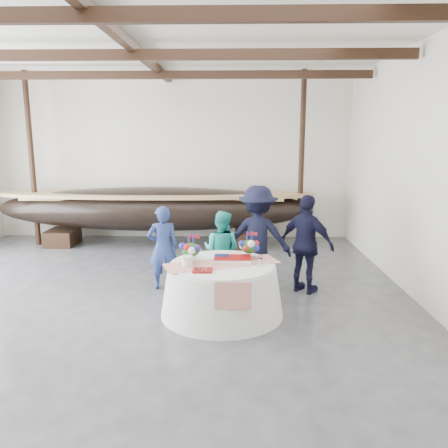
{
  "coord_description": "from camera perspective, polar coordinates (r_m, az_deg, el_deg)",
  "views": [
    {
      "loc": [
        1.77,
        -6.43,
        2.86
      ],
      "look_at": [
        1.58,
        1.73,
        1.23
      ],
      "focal_mm": 35.0,
      "sensor_mm": 36.0,
      "label": 1
    }
  ],
  "objects": [
    {
      "name": "floor",
      "position": [
        7.26,
        -13.21,
        -12.2
      ],
      "size": [
        10.0,
        12.0,
        0.01
      ],
      "primitive_type": "cube",
      "color": "#3D3D42",
      "rests_on": "ground"
    },
    {
      "name": "wall_back",
      "position": [
        12.57,
        -6.86,
        8.47
      ],
      "size": [
        10.0,
        0.02,
        4.5
      ],
      "primitive_type": "cube",
      "color": "silver",
      "rests_on": "ground"
    },
    {
      "name": "ceiling",
      "position": [
        6.87,
        -15.07,
        24.78
      ],
      "size": [
        10.0,
        12.0,
        0.01
      ],
      "primitive_type": "cube",
      "color": "white",
      "rests_on": "wall_back"
    },
    {
      "name": "pavilion_structure",
      "position": [
        7.57,
        -13.0,
        19.74
      ],
      "size": [
        9.8,
        11.76,
        4.5
      ],
      "color": "black",
      "rests_on": "ground"
    },
    {
      "name": "longboat_display",
      "position": [
        11.67,
        -9.07,
        2.02
      ],
      "size": [
        8.37,
        1.67,
        1.57
      ],
      "color": "black",
      "rests_on": "ground"
    },
    {
      "name": "banquet_table",
      "position": [
        7.19,
        -0.26,
        -8.46
      ],
      "size": [
        2.0,
        2.0,
        0.86
      ],
      "color": "silver",
      "rests_on": "ground"
    },
    {
      "name": "tabletop_items",
      "position": [
        7.17,
        -0.63,
        -3.69
      ],
      "size": [
        1.92,
        1.15,
        0.4
      ],
      "color": "red",
      "rests_on": "banquet_table"
    },
    {
      "name": "guest_woman_blue",
      "position": [
        8.35,
        -7.98,
        -3.08
      ],
      "size": [
        0.65,
        0.5,
        1.6
      ],
      "primitive_type": "imported",
      "rotation": [
        0.0,
        0.0,
        3.37
      ],
      "color": "navy",
      "rests_on": "ground"
    },
    {
      "name": "guest_woman_teal",
      "position": [
        8.27,
        -0.32,
        -3.43
      ],
      "size": [
        0.89,
        0.8,
        1.51
      ],
      "primitive_type": "imported",
      "rotation": [
        0.0,
        0.0,
        2.77
      ],
      "color": "#21AEA1",
      "rests_on": "ground"
    },
    {
      "name": "guest_man_left",
      "position": [
        8.29,
        4.42,
        -1.77
      ],
      "size": [
        1.36,
        0.9,
        1.97
      ],
      "primitive_type": "imported",
      "rotation": [
        0.0,
        0.0,
        3.0
      ],
      "color": "black",
      "rests_on": "ground"
    },
    {
      "name": "guest_man_right",
      "position": [
        8.17,
        10.73,
        -2.63
      ],
      "size": [
        1.12,
        1.01,
        1.84
      ],
      "primitive_type": "imported",
      "rotation": [
        0.0,
        0.0,
        2.48
      ],
      "color": "black",
      "rests_on": "ground"
    }
  ]
}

